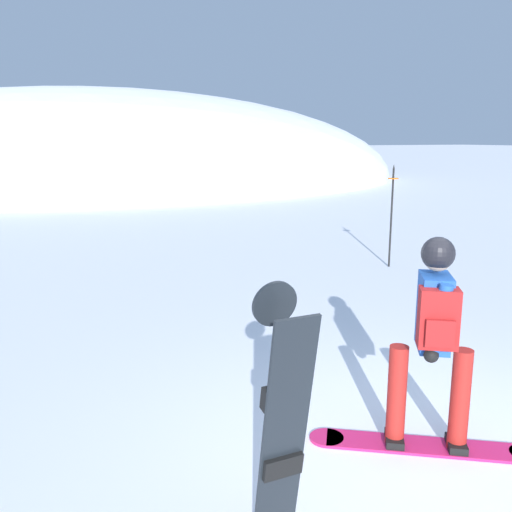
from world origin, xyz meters
name	(u,v)px	position (x,y,z in m)	size (l,w,h in m)	color
ground_plane	(439,473)	(0.00, 0.00, 0.00)	(300.00, 300.00, 0.00)	white
ridge_peak_main	(98,177)	(3.22, 33.54, 0.00)	(37.38, 33.65, 10.69)	white
snowboarder_main	(433,340)	(0.13, 0.29, 0.92)	(1.57, 1.16, 1.71)	#D11E5B
spare_snowboard	(283,419)	(-1.40, -0.15, 0.83)	(0.28, 0.32, 1.64)	black
piste_marker_near	(392,209)	(3.96, 5.61, 1.11)	(0.20, 0.20, 1.95)	black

